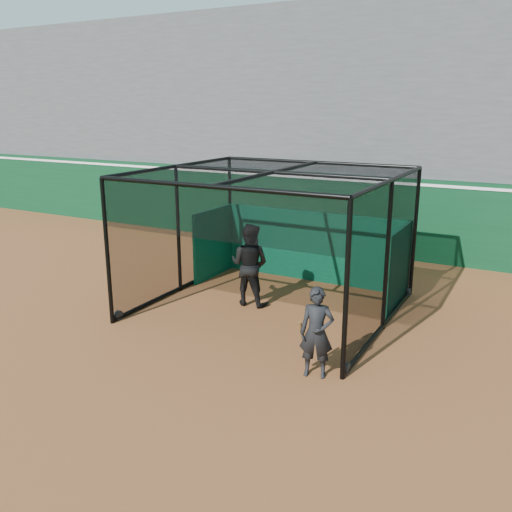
% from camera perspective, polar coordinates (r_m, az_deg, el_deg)
% --- Properties ---
extents(ground, '(120.00, 120.00, 0.00)m').
position_cam_1_polar(ground, '(10.79, -5.15, -9.69)').
color(ground, brown).
rests_on(ground, ground).
extents(outfield_wall, '(50.00, 0.50, 2.50)m').
position_cam_1_polar(outfield_wall, '(17.79, 10.05, 4.55)').
color(outfield_wall, '#0A371B').
rests_on(outfield_wall, ground).
extents(grandstand, '(50.00, 7.85, 8.95)m').
position_cam_1_polar(grandstand, '(21.10, 13.86, 14.74)').
color(grandstand, '#4C4C4F').
rests_on(grandstand, ground).
extents(batting_cage, '(5.38, 5.12, 3.18)m').
position_cam_1_polar(batting_cage, '(12.38, 1.76, 1.46)').
color(batting_cage, black).
rests_on(batting_cage, ground).
extents(batter, '(1.00, 0.80, 1.97)m').
position_cam_1_polar(batter, '(12.76, -0.68, -0.90)').
color(batter, black).
rests_on(batter, ground).
extents(on_deck_player, '(0.67, 0.53, 1.62)m').
position_cam_1_polar(on_deck_player, '(9.49, 6.39, -8.03)').
color(on_deck_player, black).
rests_on(on_deck_player, ground).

